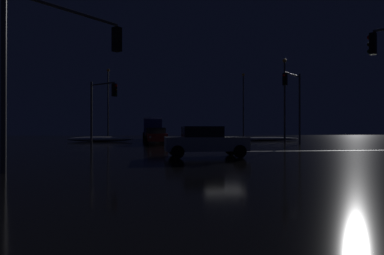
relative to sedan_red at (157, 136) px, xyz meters
The scene contains 17 objects.
ground 12.12m from the sedan_red, 71.60° to the right, with size 120.00×120.00×0.10m, color black.
stop_line_north 4.53m from the sedan_red, 31.20° to the right, with size 0.35×15.76×0.01m.
centre_line_ns 10.07m from the sedan_red, 67.66° to the left, with size 22.00×0.15×0.01m.
crosswalk_bar_east 17.41m from the sedan_red, 41.26° to the right, with size 15.76×0.40×0.01m.
snow_bank_left_curb 10.04m from the sedan_red, 127.76° to the left, with size 7.44×1.50×0.57m.
snow_bank_right_curb 16.30m from the sedan_red, 32.26° to the left, with size 8.80×1.50×0.45m.
sedan_red is the anchor object (origin of this frame).
sedan_black 5.23m from the sedan_red, 91.37° to the left, with size 2.02×4.33×1.57m.
sedan_orange 10.64m from the sedan_red, 90.76° to the left, with size 2.02×4.33×1.57m.
box_truck 17.55m from the sedan_red, 90.10° to the left, with size 2.68×8.28×3.08m.
sedan_silver_crossing 15.53m from the sedan_red, 82.90° to the right, with size 4.33×2.02×1.57m.
traffic_signal_ne 13.23m from the sedan_red, 13.42° to the right, with size 2.82×2.82×6.67m.
traffic_signal_sw 20.36m from the sedan_red, 102.38° to the right, with size 3.68×3.68×6.26m.
traffic_signal_nw 6.33m from the sedan_red, 148.92° to the right, with size 2.46×2.46×5.56m.
streetlamp_right_near 15.13m from the sedan_red, 13.15° to the left, with size 0.44×0.44×9.19m.
streetlamp_left_far 20.96m from the sedan_red, 108.47° to the left, with size 0.44×0.44×10.34m.
streetlamp_right_far 24.39m from the sedan_red, 53.88° to the left, with size 0.44×0.44×10.12m.
Camera 1 is at (-5.02, -21.63, 1.42)m, focal length 32.61 mm.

